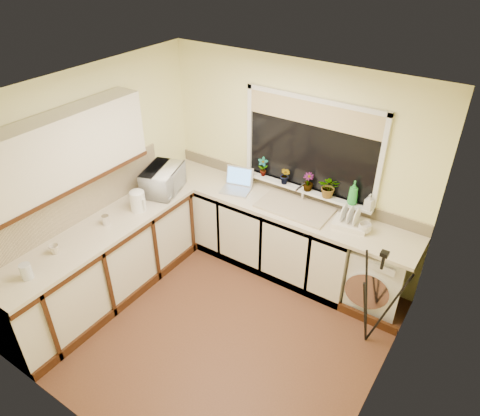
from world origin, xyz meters
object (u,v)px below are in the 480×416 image
microwave (163,180)px  plant_b (285,176)px  plant_a (263,167)px  laptop (237,184)px  tripod (375,299)px  soap_bottle_green (353,193)px  washing_machine (376,275)px  soap_bottle_clear (369,202)px  kettle (138,201)px  cup_back (365,228)px  plant_c (308,182)px  glass_jug (26,271)px  dish_rack (350,224)px  cup_left (54,249)px  steel_jar (106,220)px  plant_d (329,187)px

microwave → plant_b: (1.23, 0.71, 0.11)m
plant_a → plant_b: 0.32m
laptop → tripod: laptop is taller
microwave → soap_bottle_green: size_ratio=2.00×
washing_machine → soap_bottle_clear: 0.81m
plant_a → kettle: bearing=-125.8°
microwave → cup_back: size_ratio=3.93×
tripod → plant_c: (-1.12, 0.72, 0.59)m
glass_jug → microwave: size_ratio=0.28×
dish_rack → plant_a: 1.24m
laptop → kettle: (-0.65, -1.00, 0.05)m
cup_back → cup_left: 3.07m
dish_rack → cup_left: (-2.19, -2.01, 0.02)m
kettle → steel_jar: 0.41m
dish_rack → steel_jar: size_ratio=3.31×
microwave → soap_bottle_clear: soap_bottle_clear is taller
cup_left → washing_machine: bearing=38.6°
plant_a → cup_left: size_ratio=2.43×
microwave → cup_left: size_ratio=5.60×
washing_machine → plant_a: size_ratio=3.32×
plant_a → plant_b: plant_a is taller
dish_rack → kettle: bearing=-162.0°
laptop → cup_back: bearing=-14.7°
plant_a → cup_left: (-0.99, -2.21, -0.22)m
plant_c → cup_back: size_ratio=1.53×
plant_a → soap_bottle_green: soap_bottle_green is taller
steel_jar → soap_bottle_clear: (2.25, 1.59, 0.19)m
soap_bottle_green → soap_bottle_clear: soap_bottle_green is taller
kettle → laptop: bearing=57.0°
plant_c → plant_a: bearing=178.8°
dish_rack → cup_back: bearing=-19.2°
laptop → cup_back: 1.58m
tripod → plant_a: 1.96m
laptop → plant_d: plant_d is taller
glass_jug → plant_d: 3.10m
dish_rack → cup_left: size_ratio=3.66×
kettle → cup_back: bearing=23.7°
plant_d → laptop: bearing=-169.7°
plant_a → plant_d: (0.85, -0.01, 0.01)m
dish_rack → plant_d: 0.47m
soap_bottle_green → cup_back: soap_bottle_green is taller
cup_back → dish_rack: bearing=168.9°
dish_rack → microwave: bearing=-173.6°
washing_machine → glass_jug: 3.48m
tripod → plant_a: bearing=139.2°
laptop → microwave: (-0.69, -0.53, 0.08)m
tripod → cup_left: (-2.70, -1.47, 0.38)m
plant_a → plant_b: size_ratio=1.09×
soap_bottle_clear → cup_back: 0.29m
dish_rack → cup_back: (0.16, -0.03, 0.03)m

